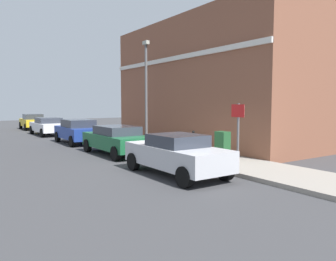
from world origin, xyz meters
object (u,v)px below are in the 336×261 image
at_px(car_yellow, 33,121).
at_px(car_white, 48,126).
at_px(car_silver, 176,154).
at_px(lamppost, 146,88).
at_px(car_green, 116,139).
at_px(street_sign, 238,126).
at_px(car_blue, 78,131).
at_px(bollard_near_cabinet, 193,141).
at_px(utility_cabinet, 222,146).

bearing_deg(car_yellow, car_white, 179.83).
bearing_deg(car_silver, lamppost, -22.82).
xyz_separation_m(car_green, car_white, (-0.21, 11.78, -0.03)).
bearing_deg(car_silver, car_yellow, -0.99).
bearing_deg(car_silver, street_sign, -119.10).
relative_size(car_blue, bollard_near_cabinet, 3.94).
height_order(bollard_near_cabinet, lamppost, lamppost).
bearing_deg(car_green, lamppost, -58.33).
xyz_separation_m(car_white, bollard_near_cabinet, (2.99, -14.18, -0.01)).
xyz_separation_m(car_blue, lamppost, (2.68, -3.67, 2.53)).
height_order(car_silver, lamppost, lamppost).
bearing_deg(car_yellow, lamppost, -169.43).
xyz_separation_m(car_blue, car_white, (-0.14, 6.46, -0.06)).
distance_m(car_blue, bollard_near_cabinet, 8.22).
distance_m(car_green, utility_cabinet, 5.20).
height_order(car_silver, utility_cabinet, car_silver).
distance_m(car_blue, street_sign, 11.79).
relative_size(car_silver, car_yellow, 1.07).
bearing_deg(lamppost, bollard_near_cabinet, -87.61).
bearing_deg(street_sign, car_green, 104.62).
relative_size(car_blue, car_white, 0.91).
distance_m(car_white, car_yellow, 6.36).
xyz_separation_m(car_white, street_sign, (1.86, -18.09, 0.95)).
xyz_separation_m(car_yellow, utility_cabinet, (2.71, -22.59, -0.06)).
relative_size(car_silver, car_blue, 1.03).
distance_m(car_blue, lamppost, 5.20).
height_order(car_blue, bollard_near_cabinet, car_blue).
xyz_separation_m(car_green, car_blue, (-0.07, 5.32, 0.03)).
xyz_separation_m(car_white, car_yellow, (0.18, 6.36, 0.03)).
relative_size(car_white, car_yellow, 1.14).
xyz_separation_m(bollard_near_cabinet, street_sign, (-1.13, -3.91, 0.96)).
relative_size(car_green, car_blue, 1.07).
bearing_deg(car_white, car_silver, 179.47).
distance_m(street_sign, lamppost, 8.18).
height_order(car_blue, car_white, car_blue).
height_order(car_blue, lamppost, lamppost).
distance_m(car_green, bollard_near_cabinet, 3.67).
bearing_deg(car_green, car_white, 0.39).
distance_m(car_silver, car_yellow, 23.42).
xyz_separation_m(car_yellow, bollard_near_cabinet, (2.81, -20.54, -0.03)).
height_order(car_yellow, lamppost, lamppost).
bearing_deg(car_green, car_blue, 0.13).
relative_size(bollard_near_cabinet, lamppost, 0.18).
bearing_deg(car_yellow, car_green, -178.43).
xyz_separation_m(street_sign, lamppost, (0.97, 7.96, 1.64)).
bearing_deg(lamppost, car_blue, 126.20).
bearing_deg(car_white, car_yellow, -2.09).
height_order(utility_cabinet, bollard_near_cabinet, utility_cabinet).
height_order(car_yellow, bollard_near_cabinet, car_yellow).
xyz_separation_m(car_blue, bollard_near_cabinet, (2.85, -7.71, -0.07)).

